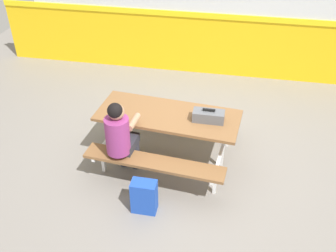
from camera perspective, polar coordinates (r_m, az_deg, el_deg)
name	(u,v)px	position (r m, az deg, el deg)	size (l,w,h in m)	color
ground_plane	(184,160)	(5.60, 2.39, -4.96)	(10.00, 10.00, 0.02)	gray
accent_backdrop	(210,9)	(7.39, 6.05, 16.44)	(8.00, 0.14, 2.60)	yellow
picnic_table_main	(168,124)	(5.27, 0.00, 0.22)	(1.94, 1.71, 0.74)	brown
student_nearer	(120,135)	(4.90, -6.92, -1.25)	(0.39, 0.53, 1.21)	#2D2D38
toolbox_grey	(209,116)	(5.04, 5.88, 1.45)	(0.40, 0.18, 0.18)	#595B60
backpack_dark	(144,196)	(4.76, -3.45, -10.12)	(0.30, 0.22, 0.44)	#1E47B2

